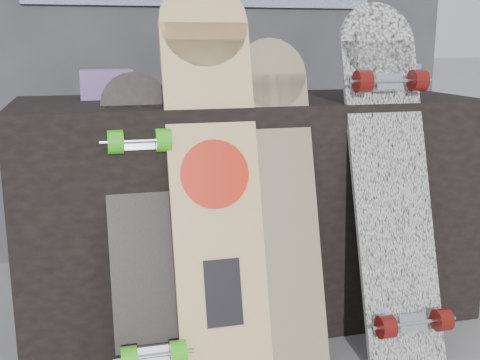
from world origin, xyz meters
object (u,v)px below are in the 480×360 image
object	(u,v)px
vendor_table	(248,208)
longboard_cascadia	(391,174)
longboard_geisha	(214,168)
longboard_celtic	(281,195)
skateboard_dark	(144,225)

from	to	relation	value
vendor_table	longboard_cascadia	bearing A→B (deg)	-44.13
longboard_geisha	longboard_cascadia	size ratio (longest dim) A/B	1.05
vendor_table	longboard_celtic	distance (m)	0.38
longboard_geisha	skateboard_dark	size ratio (longest dim) A/B	1.30
longboard_geisha	skateboard_dark	world-z (taller)	longboard_geisha
vendor_table	longboard_celtic	bearing A→B (deg)	-89.06
vendor_table	skateboard_dark	world-z (taller)	skateboard_dark
longboard_geisha	longboard_celtic	distance (m)	0.22
longboard_geisha	longboard_celtic	xyz separation A→B (m)	(0.20, -0.02, -0.09)
longboard_celtic	skateboard_dark	xyz separation A→B (m)	(-0.42, 0.02, -0.07)
vendor_table	longboard_geisha	world-z (taller)	longboard_geisha
longboard_geisha	skateboard_dark	distance (m)	0.27
longboard_celtic	vendor_table	bearing A→B (deg)	90.94
longboard_celtic	longboard_cascadia	world-z (taller)	longboard_cascadia
vendor_table	skateboard_dark	xyz separation A→B (m)	(-0.41, -0.34, 0.07)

